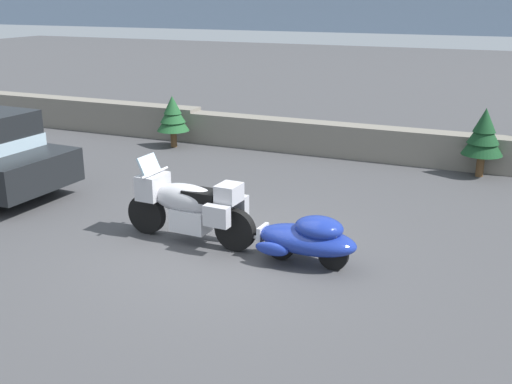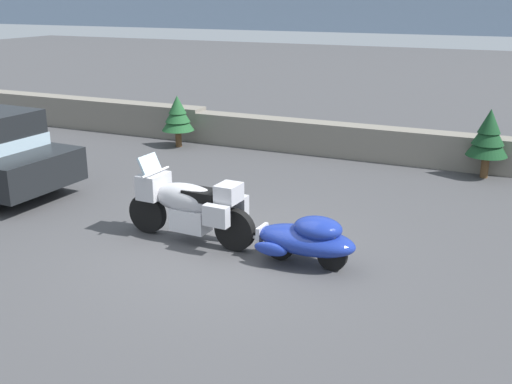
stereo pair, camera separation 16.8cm
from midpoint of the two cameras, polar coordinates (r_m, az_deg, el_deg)
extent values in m
plane|color=#424244|center=(9.53, -3.82, -5.50)|extent=(80.00, 80.00, 0.00)
cube|color=slate|center=(18.96, -16.55, 6.98)|extent=(8.00, 0.60, 0.88)
cube|color=slate|center=(15.14, 7.44, 4.81)|extent=(8.00, 0.56, 0.79)
cylinder|color=black|center=(10.29, -10.56, -2.01)|extent=(0.67, 0.17, 0.66)
cylinder|color=black|center=(9.44, -2.45, -3.54)|extent=(0.67, 0.17, 0.66)
cube|color=silver|center=(9.80, -6.45, -2.52)|extent=(0.62, 0.47, 0.36)
ellipsoid|color=#B2B2B7|center=(9.74, -7.01, -0.61)|extent=(1.22, 0.49, 0.48)
cube|color=#B2B2B7|center=(10.05, -10.03, 0.54)|extent=(0.38, 0.54, 0.40)
cube|color=#9EB7C6|center=(9.98, -10.36, 2.39)|extent=(0.21, 0.45, 0.34)
cube|color=black|center=(9.55, -5.52, -0.29)|extent=(0.58, 0.38, 0.16)
cube|color=#B2B2B7|center=(9.29, -3.04, -0.11)|extent=(0.34, 0.41, 0.28)
cube|color=#B2B2B7|center=(9.16, -4.20, -2.25)|extent=(0.41, 0.18, 0.32)
cube|color=#B2B2B7|center=(9.65, -2.41, -1.16)|extent=(0.41, 0.18, 0.32)
cylinder|color=silver|center=(9.95, -9.87, 1.77)|extent=(0.07, 0.70, 0.04)
cylinder|color=silver|center=(10.18, -10.41, -0.73)|extent=(0.26, 0.08, 0.54)
cylinder|color=black|center=(9.17, 1.78, -4.96)|extent=(0.44, 0.12, 0.44)
cylinder|color=black|center=(8.89, 6.65, -5.83)|extent=(0.44, 0.12, 0.44)
ellipsoid|color=navy|center=(8.96, 4.20, -4.45)|extent=(1.53, 0.74, 0.40)
ellipsoid|color=navy|center=(8.81, 5.32, -3.32)|extent=(0.74, 0.59, 0.32)
cube|color=silver|center=(9.23, 0.11, -3.84)|extent=(0.07, 0.32, 0.24)
ellipsoid|color=navy|center=(8.87, 0.93, -5.32)|extent=(0.53, 0.16, 0.20)
ellipsoid|color=navy|center=(9.41, 2.59, -3.94)|extent=(0.53, 0.16, 0.20)
cylinder|color=silver|center=(9.43, -2.03, -3.96)|extent=(0.70, 0.08, 0.05)
cylinder|color=black|center=(13.15, -19.38, 1.68)|extent=(0.69, 0.24, 0.68)
cylinder|color=brown|center=(14.15, 19.76, 2.23)|extent=(0.17, 0.17, 0.43)
cone|color=#143D1E|center=(14.01, 20.02, 4.65)|extent=(0.87, 0.87, 0.68)
cone|color=#143D1E|center=(13.97, 20.11, 5.47)|extent=(0.67, 0.67, 0.60)
cone|color=#143D1E|center=(13.93, 20.20, 6.29)|extent=(0.48, 0.48, 0.51)
cylinder|color=brown|center=(16.11, -7.94, 4.83)|extent=(0.16, 0.16, 0.38)
cone|color=#1E5128|center=(16.00, -8.03, 6.74)|extent=(0.83, 0.83, 0.61)
cone|color=#1E5128|center=(15.96, -8.05, 7.38)|extent=(0.65, 0.65, 0.53)
cone|color=#1E5128|center=(15.93, -8.08, 8.03)|extent=(0.46, 0.46, 0.46)
camera|label=1|loc=(0.08, -90.51, -0.16)|focal=43.09mm
camera|label=2|loc=(0.08, 89.49, 0.16)|focal=43.09mm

